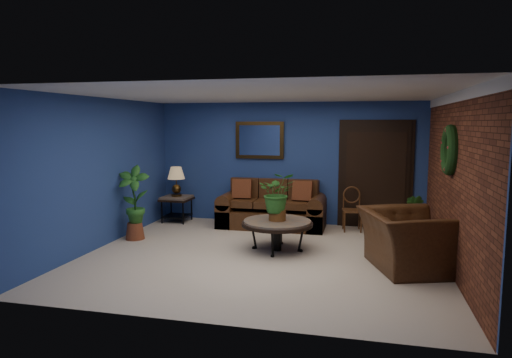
% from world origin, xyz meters
% --- Properties ---
extents(floor, '(5.50, 5.50, 0.00)m').
position_xyz_m(floor, '(0.00, 0.00, 0.00)').
color(floor, '#BFB09E').
rests_on(floor, ground).
extents(wall_back, '(5.50, 0.04, 2.50)m').
position_xyz_m(wall_back, '(0.00, 2.50, 1.25)').
color(wall_back, navy).
rests_on(wall_back, ground).
extents(wall_left, '(0.04, 5.00, 2.50)m').
position_xyz_m(wall_left, '(-2.75, 0.00, 1.25)').
color(wall_left, navy).
rests_on(wall_left, ground).
extents(wall_right_brick, '(0.04, 5.00, 2.50)m').
position_xyz_m(wall_right_brick, '(2.75, 0.00, 1.25)').
color(wall_right_brick, brown).
rests_on(wall_right_brick, ground).
extents(ceiling, '(5.50, 5.00, 0.02)m').
position_xyz_m(ceiling, '(0.00, 0.00, 2.50)').
color(ceiling, silver).
rests_on(ceiling, wall_back).
extents(crown_molding, '(0.03, 5.00, 0.14)m').
position_xyz_m(crown_molding, '(2.72, 0.00, 2.43)').
color(crown_molding, white).
rests_on(crown_molding, wall_right_brick).
extents(wall_mirror, '(1.02, 0.06, 0.77)m').
position_xyz_m(wall_mirror, '(-0.60, 2.46, 1.72)').
color(wall_mirror, '#483013').
rests_on(wall_mirror, wall_back).
extents(closet_door, '(1.44, 0.06, 2.18)m').
position_xyz_m(closet_door, '(1.75, 2.47, 1.05)').
color(closet_door, black).
rests_on(closet_door, wall_back).
extents(wreath, '(0.16, 0.72, 0.72)m').
position_xyz_m(wreath, '(2.69, 0.05, 1.70)').
color(wreath, black).
rests_on(wreath, wall_right_brick).
extents(sofa, '(2.11, 0.91, 0.95)m').
position_xyz_m(sofa, '(-0.24, 2.08, 0.31)').
color(sofa, '#432713').
rests_on(sofa, ground).
extents(coffee_table, '(1.16, 1.16, 0.50)m').
position_xyz_m(coffee_table, '(0.17, 0.38, 0.44)').
color(coffee_table, '#534E49').
rests_on(coffee_table, ground).
extents(end_table, '(0.60, 0.60, 0.54)m').
position_xyz_m(end_table, '(-2.30, 2.05, 0.41)').
color(end_table, '#534E49').
rests_on(end_table, ground).
extents(table_lamp, '(0.36, 0.36, 0.60)m').
position_xyz_m(table_lamp, '(-2.30, 2.05, 0.93)').
color(table_lamp, '#483013').
rests_on(table_lamp, end_table).
extents(side_chair, '(0.41, 0.41, 0.85)m').
position_xyz_m(side_chair, '(1.32, 2.11, 0.48)').
color(side_chair, '#542A18').
rests_on(side_chair, ground).
extents(armchair, '(1.47, 1.57, 0.83)m').
position_xyz_m(armchair, '(2.15, -0.14, 0.42)').
color(armchair, '#432713').
rests_on(armchair, ground).
extents(coffee_plant, '(0.69, 0.63, 0.79)m').
position_xyz_m(coffee_plant, '(0.17, 0.38, 0.93)').
color(coffee_plant, brown).
rests_on(coffee_plant, coffee_table).
extents(floor_plant, '(0.46, 0.41, 0.85)m').
position_xyz_m(floor_plant, '(2.35, 1.40, 0.44)').
color(floor_plant, brown).
rests_on(floor_plant, ground).
extents(tall_plant, '(0.61, 0.45, 1.33)m').
position_xyz_m(tall_plant, '(-2.45, 0.50, 0.71)').
color(tall_plant, brown).
rests_on(tall_plant, ground).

